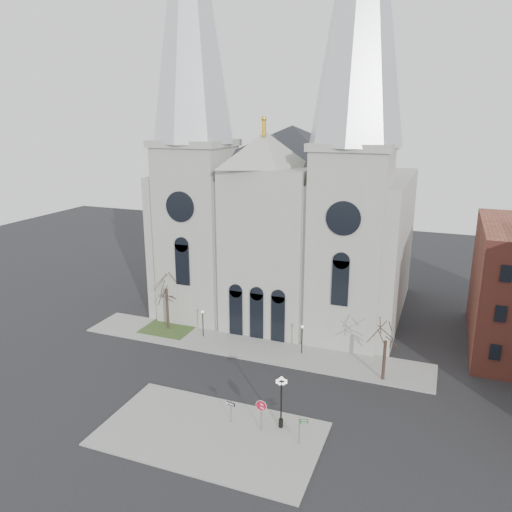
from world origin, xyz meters
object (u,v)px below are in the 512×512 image
(one_way_sign, at_px, (231,408))
(street_name_sign, at_px, (300,429))
(globe_lamp, at_px, (281,396))
(stop_sign, at_px, (261,409))

(one_way_sign, height_order, street_name_sign, street_name_sign)
(globe_lamp, xyz_separation_m, one_way_sign, (-4.13, -0.87, -1.56))
(globe_lamp, height_order, one_way_sign, globe_lamp)
(street_name_sign, bearing_deg, stop_sign, 147.85)
(globe_lamp, bearing_deg, stop_sign, -145.67)
(globe_lamp, height_order, street_name_sign, globe_lamp)
(one_way_sign, distance_m, street_name_sign, 6.27)
(stop_sign, height_order, one_way_sign, stop_sign)
(globe_lamp, xyz_separation_m, street_name_sign, (2.10, -1.55, -1.59))
(stop_sign, xyz_separation_m, one_way_sign, (-2.75, 0.08, -0.57))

